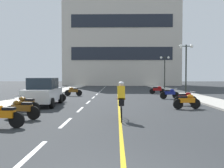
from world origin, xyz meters
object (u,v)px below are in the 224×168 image
street_lamp_mid (186,58)px  parked_car_near (43,92)px  motorcycle_8 (73,91)px  motorcycle_1 (3,115)px  motorcycle_3 (25,104)px  motorcycle_4 (187,101)px  motorcycle_5 (186,98)px  motorcycle_7 (170,93)px  motorcycle_6 (55,95)px  motorcycle_2 (22,109)px  street_lamp_far (165,65)px  motorcycle_9 (158,90)px  cyclist_rider (121,100)px

street_lamp_mid → parked_car_near: 15.31m
parked_car_near → motorcycle_8: (0.55, 7.85, -0.44)m
motorcycle_1 → motorcycle_3: (-0.47, 3.52, 0.00)m
motorcycle_8 → motorcycle_1: bearing=-90.1°
motorcycle_1 → motorcycle_4: same height
motorcycle_5 → motorcycle_7: (-0.06, 4.50, 0.00)m
motorcycle_3 → parked_car_near: bearing=90.8°
motorcycle_5 → motorcycle_7: 4.50m
motorcycle_1 → motorcycle_7: bearing=53.1°
motorcycle_7 → motorcycle_6: bearing=-165.5°
motorcycle_4 → motorcycle_5: (0.45, 1.89, 0.00)m
motorcycle_2 → motorcycle_7: bearing=48.8°
street_lamp_mid → motorcycle_5: 9.72m
motorcycle_7 → street_lamp_far: bearing=80.4°
motorcycle_7 → motorcycle_3: bearing=-138.5°
street_lamp_mid → motorcycle_2: (-11.32, -14.25, -3.36)m
motorcycle_9 → motorcycle_2: bearing=-119.1°
motorcycle_4 → motorcycle_9: 11.93m
street_lamp_mid → motorcycle_3: bearing=-133.5°
cyclist_rider → motorcycle_3: bearing=159.7°
motorcycle_8 → motorcycle_9: size_ratio=1.03×
cyclist_rider → motorcycle_5: bearing=51.6°
motorcycle_2 → motorcycle_5: same height
street_lamp_mid → parked_car_near: bearing=-142.2°
motorcycle_6 → motorcycle_9: (9.11, 7.91, 0.00)m
motorcycle_1 → motorcycle_4: bearing=32.3°
motorcycle_1 → motorcycle_7: 14.65m
street_lamp_mid → street_lamp_far: street_lamp_mid is taller
parked_car_near → motorcycle_4: parked_car_near is taller
street_lamp_mid → motorcycle_7: size_ratio=2.98×
street_lamp_far → parked_car_near: street_lamp_far is taller
street_lamp_far → motorcycle_9: bearing=-105.1°
street_lamp_mid → motorcycle_7: 6.01m
street_lamp_mid → motorcycle_2: street_lamp_mid is taller
motorcycle_8 → street_lamp_far: bearing=48.7°
motorcycle_8 → street_lamp_mid: bearing=6.9°
motorcycle_3 → motorcycle_5: same height
parked_car_near → motorcycle_7: parked_car_near is taller
motorcycle_4 → street_lamp_far: bearing=82.1°
motorcycle_1 → cyclist_rider: bearing=20.7°
motorcycle_4 → cyclist_rider: bearing=-137.3°
motorcycle_3 → cyclist_rider: (4.95, -1.83, 0.41)m
motorcycle_1 → motorcycle_6: size_ratio=1.00×
motorcycle_7 → motorcycle_8: (-8.76, 2.91, 0.00)m
motorcycle_2 → parked_car_near: bearing=96.4°
street_lamp_far → cyclist_rider: bearing=-105.1°
motorcycle_8 → motorcycle_6: bearing=-94.9°
motorcycle_3 → motorcycle_6: (0.05, 5.81, 0.00)m
motorcycle_2 → cyclist_rider: 4.45m
motorcycle_2 → motorcycle_3: 1.86m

